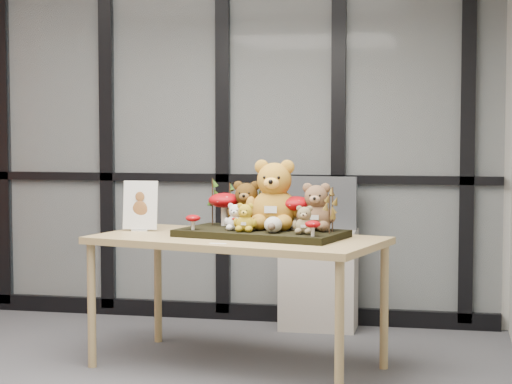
% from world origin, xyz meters
% --- Properties ---
extents(room_shell, '(5.00, 5.00, 5.00)m').
position_xyz_m(room_shell, '(0.00, 0.00, 1.68)').
color(room_shell, '#B5B3AB').
rests_on(room_shell, floor).
extents(glass_partition, '(4.90, 0.06, 2.78)m').
position_xyz_m(glass_partition, '(-0.00, 2.47, 1.42)').
color(glass_partition, '#2D383F').
rests_on(glass_partition, floor).
extents(display_table, '(1.82, 1.21, 0.78)m').
position_xyz_m(display_table, '(0.87, 1.12, 0.71)').
color(display_table, tan).
rests_on(display_table, floor).
extents(diorama_tray, '(1.04, 0.70, 0.04)m').
position_xyz_m(diorama_tray, '(1.01, 1.15, 0.80)').
color(diorama_tray, black).
rests_on(diorama_tray, display_table).
extents(bear_pooh_yellow, '(0.41, 0.39, 0.45)m').
position_xyz_m(bear_pooh_yellow, '(1.07, 1.23, 1.05)').
color(bear_pooh_yellow, '#B97F24').
rests_on(bear_pooh_yellow, diorama_tray).
extents(bear_brown_medium, '(0.28, 0.26, 0.30)m').
position_xyz_m(bear_brown_medium, '(0.89, 1.30, 0.97)').
color(bear_brown_medium, '#4B300E').
rests_on(bear_brown_medium, diorama_tray).
extents(bear_tan_back, '(0.28, 0.26, 0.30)m').
position_xyz_m(bear_tan_back, '(1.33, 1.18, 0.97)').
color(bear_tan_back, brown).
rests_on(bear_tan_back, diorama_tray).
extents(bear_small_yellow, '(0.16, 0.16, 0.18)m').
position_xyz_m(bear_small_yellow, '(0.94, 1.05, 0.91)').
color(bear_small_yellow, '#B6951B').
rests_on(bear_small_yellow, diorama_tray).
extents(bear_white_bow, '(0.16, 0.15, 0.17)m').
position_xyz_m(bear_white_bow, '(0.87, 1.10, 0.91)').
color(bear_white_bow, white).
rests_on(bear_white_bow, diorama_tray).
extents(bear_beige_small, '(0.16, 0.15, 0.18)m').
position_xyz_m(bear_beige_small, '(1.29, 1.00, 0.91)').
color(bear_beige_small, '#887850').
rests_on(bear_beige_small, diorama_tray).
extents(plush_cream_hedgehog, '(0.09, 0.09, 0.10)m').
position_xyz_m(plush_cream_hedgehog, '(1.11, 1.01, 0.87)').
color(plush_cream_hedgehog, silver).
rests_on(plush_cream_hedgehog, diorama_tray).
extents(mushroom_back_left, '(0.20, 0.20, 0.22)m').
position_xyz_m(mushroom_back_left, '(0.74, 1.34, 0.93)').
color(mushroom_back_left, '#900409').
rests_on(mushroom_back_left, diorama_tray).
extents(mushroom_back_right, '(0.19, 0.19, 0.22)m').
position_xyz_m(mushroom_back_right, '(1.20, 1.23, 0.93)').
color(mushroom_back_right, '#900409').
rests_on(mushroom_back_right, diorama_tray).
extents(mushroom_front_left, '(0.09, 0.09, 0.10)m').
position_xyz_m(mushroom_front_left, '(0.61, 1.08, 0.87)').
color(mushroom_front_left, '#900409').
rests_on(mushroom_front_left, diorama_tray).
extents(mushroom_front_right, '(0.09, 0.09, 0.10)m').
position_xyz_m(mushroom_front_right, '(1.35, 0.89, 0.87)').
color(mushroom_front_right, '#900409').
rests_on(mushroom_front_right, diorama_tray).
extents(sprig_green_far_left, '(0.05, 0.05, 0.29)m').
position_xyz_m(sprig_green_far_left, '(0.66, 1.37, 0.97)').
color(sprig_green_far_left, '#193E0E').
rests_on(sprig_green_far_left, diorama_tray).
extents(sprig_green_mid_left, '(0.05, 0.05, 0.26)m').
position_xyz_m(sprig_green_mid_left, '(0.76, 1.40, 0.95)').
color(sprig_green_mid_left, '#193E0E').
rests_on(sprig_green_mid_left, diorama_tray).
extents(sprig_dry_far_right, '(0.05, 0.05, 0.26)m').
position_xyz_m(sprig_dry_far_right, '(1.43, 1.15, 0.95)').
color(sprig_dry_far_right, brown).
rests_on(sprig_dry_far_right, diorama_tray).
extents(sprig_dry_mid_right, '(0.05, 0.05, 0.23)m').
position_xyz_m(sprig_dry_mid_right, '(1.43, 1.02, 0.93)').
color(sprig_dry_mid_right, brown).
rests_on(sprig_dry_mid_right, diorama_tray).
extents(sprig_green_centre, '(0.05, 0.05, 0.22)m').
position_xyz_m(sprig_green_centre, '(0.96, 1.36, 0.93)').
color(sprig_green_centre, '#193E0E').
rests_on(sprig_green_centre, diorama_tray).
extents(sign_holder, '(0.22, 0.06, 0.31)m').
position_xyz_m(sign_holder, '(0.21, 1.31, 0.92)').
color(sign_holder, silver).
rests_on(sign_holder, display_table).
extents(label_card, '(0.09, 0.03, 0.00)m').
position_xyz_m(label_card, '(0.84, 0.79, 0.78)').
color(label_card, white).
rests_on(label_card, display_table).
extents(cabinet, '(0.53, 0.31, 0.71)m').
position_xyz_m(cabinet, '(1.19, 2.28, 0.35)').
color(cabinet, '#AEA69B').
rests_on(cabinet, floor).
extents(monitor, '(0.52, 0.05, 0.37)m').
position_xyz_m(monitor, '(1.19, 2.29, 0.89)').
color(monitor, '#484B50').
rests_on(monitor, cabinet).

